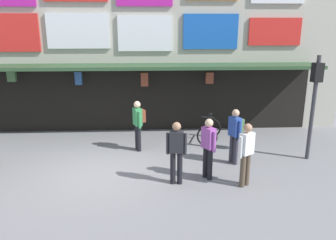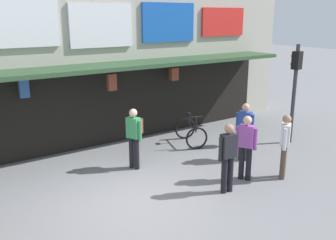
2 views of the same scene
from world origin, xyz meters
The scene contains 9 objects.
ground_plane centered at (0.00, 0.00, 0.00)m, with size 80.00×80.00×0.00m, color slate.
shopfront centered at (-0.01, 4.57, 3.96)m, with size 18.00×2.60×8.00m.
traffic_light_far centered at (6.28, 0.66, 2.14)m, with size 0.31×0.34×3.20m.
bicycle_parked centered at (3.49, 2.40, 0.39)m, with size 1.04×1.33×1.05m.
pedestrian_in_purple centered at (0.99, 1.67, 0.98)m, with size 0.44×0.50×1.68m.
pedestrian_in_green centered at (2.05, -0.84, 0.95)m, with size 0.53×0.26×1.68m.
pedestrian_in_yellow centered at (3.80, -1.05, 0.95)m, with size 0.45×0.39×1.68m.
pedestrian_in_black centered at (2.92, -0.57, 0.95)m, with size 0.38×0.46×1.68m.
pedestrian_in_red centered at (3.89, 0.42, 0.98)m, with size 0.45×0.49×1.68m.
Camera 1 is at (1.43, -8.66, 3.95)m, focal length 34.96 mm.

